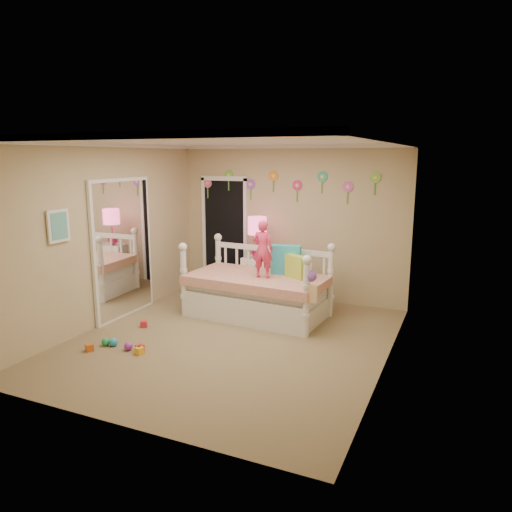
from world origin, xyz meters
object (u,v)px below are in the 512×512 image
at_px(nightstand, 257,279).
at_px(table_lamp, 257,231).
at_px(child, 263,249).
at_px(daybed, 257,279).

relative_size(nightstand, table_lamp, 1.09).
relative_size(child, table_lamp, 1.25).
height_order(daybed, table_lamp, table_lamp).
relative_size(daybed, child, 2.47).
distance_m(daybed, table_lamp, 1.01).
relative_size(daybed, table_lamp, 3.08).
distance_m(nightstand, table_lamp, 0.83).
distance_m(child, table_lamp, 0.93).
distance_m(daybed, child, 0.52).
relative_size(daybed, nightstand, 2.83).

